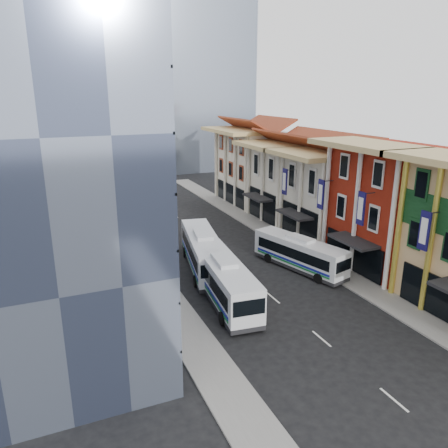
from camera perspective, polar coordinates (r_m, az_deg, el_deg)
name	(u,v)px	position (r m, az deg, el deg)	size (l,w,h in m)	color
ground	(407,411)	(28.10, 22.83, -21.59)	(200.00, 200.00, 0.00)	black
sidewalk_right	(310,256)	(47.62, 11.21, -4.07)	(3.00, 90.00, 0.15)	slate
sidewalk_left	(155,282)	(41.02, -9.02, -7.49)	(3.00, 90.00, 0.15)	slate
shophouse_red	(390,208)	(45.59, 20.92, 1.98)	(8.00, 10.00, 12.00)	maroon
shophouse_cream_near	(330,197)	(52.79, 13.73, 3.44)	(8.00, 9.00, 10.00)	white
shophouse_cream_mid	(290,183)	(60.03, 8.60, 5.34)	(8.00, 9.00, 10.00)	white
shophouse_cream_far	(255,167)	(68.92, 4.02, 7.40)	(8.00, 12.00, 11.00)	white
office_tower	(35,120)	(33.42, -23.46, 12.33)	(12.00, 26.00, 30.00)	#444E6B
office_block_far	(50,176)	(57.24, -21.83, 5.79)	(10.00, 18.00, 14.00)	gray
bus_left_near	(224,279)	(36.61, 0.02, -7.22)	(2.80, 11.94, 3.83)	silver
bus_left_far	(203,251)	(42.89, -2.76, -3.50)	(2.82, 12.02, 3.86)	silver
bus_right	(299,253)	(43.62, 9.83, -3.73)	(2.45, 10.48, 3.36)	silver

